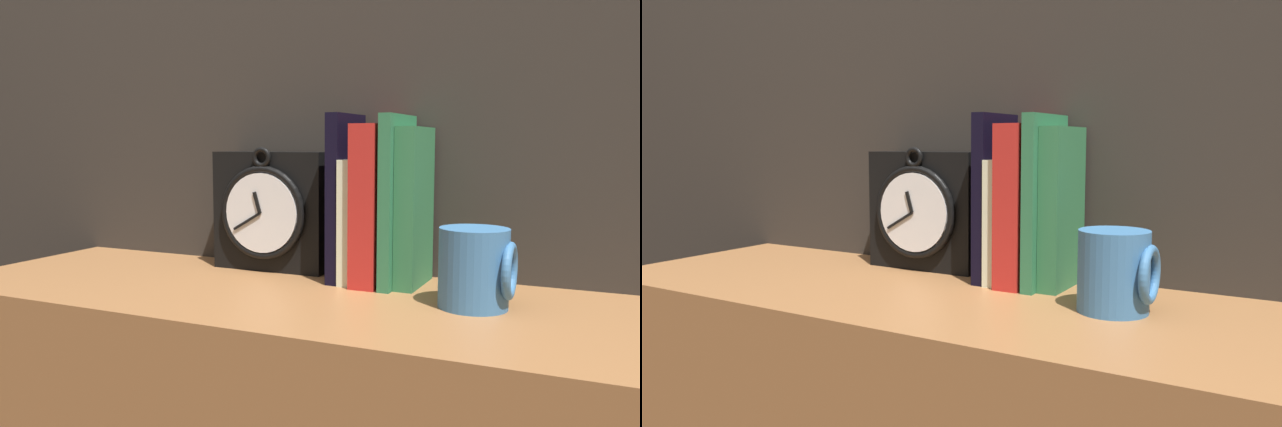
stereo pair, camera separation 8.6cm
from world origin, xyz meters
The scene contains 8 objects.
wall_back centered at (0.00, 0.21, 1.30)m, with size 6.00×0.05×2.60m.
clock centered at (-0.15, 0.14, 1.04)m, with size 0.20×0.08×0.21m.
book_slot0_black centered at (-0.01, 0.12, 1.07)m, with size 0.02×0.12×0.26m.
book_slot1_cream centered at (0.01, 0.12, 1.04)m, with size 0.02×0.12×0.19m.
book_slot2_red centered at (0.04, 0.11, 1.06)m, with size 0.04×0.13×0.24m.
book_slot3_green centered at (0.08, 0.11, 1.07)m, with size 0.02×0.13×0.25m.
book_slot4_green centered at (0.10, 0.12, 1.06)m, with size 0.03×0.11×0.24m.
mug centered at (0.21, 0.03, 0.99)m, with size 0.10×0.09×0.10m.
Camera 1 is at (0.36, -0.77, 1.15)m, focal length 35.00 mm.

